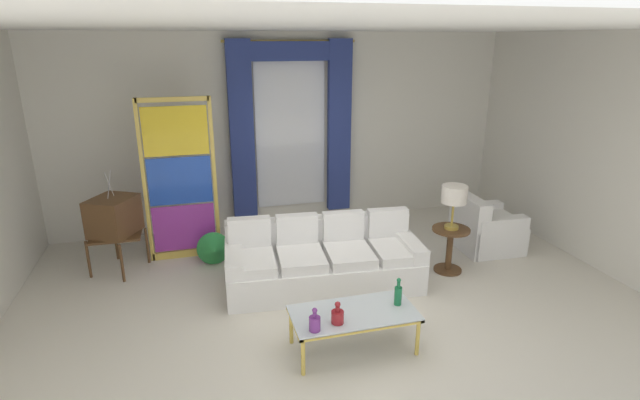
{
  "coord_description": "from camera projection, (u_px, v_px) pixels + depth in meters",
  "views": [
    {
      "loc": [
        -1.47,
        -4.46,
        2.9
      ],
      "look_at": [
        -0.0,
        0.9,
        1.05
      ],
      "focal_mm": 27.36,
      "sensor_mm": 36.0,
      "label": 1
    }
  ],
  "objects": [
    {
      "name": "vintage_tv",
      "position": [
        114.0,
        218.0,
        6.2
      ],
      "size": [
        0.73,
        0.76,
        1.35
      ],
      "color": "brown",
      "rests_on": "ground"
    },
    {
      "name": "bottle_amber_squat",
      "position": [
        315.0,
        323.0,
        4.35
      ],
      "size": [
        0.1,
        0.1,
        0.23
      ],
      "color": "#753384",
      "rests_on": "coffee_table"
    },
    {
      "name": "ceiling_slab",
      "position": [
        323.0,
        26.0,
        5.15
      ],
      "size": [
        8.0,
        7.6,
        0.04
      ],
      "primitive_type": "cube",
      "color": "white"
    },
    {
      "name": "couch_white_long",
      "position": [
        323.0,
        261.0,
        5.98
      ],
      "size": [
        2.4,
        1.11,
        0.86
      ],
      "color": "white",
      "rests_on": "ground"
    },
    {
      "name": "wall_right",
      "position": [
        596.0,
        151.0,
        6.36
      ],
      "size": [
        0.12,
        7.0,
        3.0
      ],
      "primitive_type": "cube",
      "color": "white",
      "rests_on": "ground"
    },
    {
      "name": "armchair_white",
      "position": [
        484.0,
        230.0,
        6.99
      ],
      "size": [
        0.85,
        0.85,
        0.8
      ],
      "color": "white",
      "rests_on": "ground"
    },
    {
      "name": "curtained_window",
      "position": [
        291.0,
        118.0,
        7.49
      ],
      "size": [
        2.0,
        0.17,
        2.7
      ],
      "color": "white",
      "rests_on": "ground"
    },
    {
      "name": "ground_plane",
      "position": [
        342.0,
        315.0,
        5.37
      ],
      "size": [
        16.0,
        16.0,
        0.0
      ],
      "primitive_type": "plane",
      "color": "silver"
    },
    {
      "name": "round_side_table",
      "position": [
        450.0,
        246.0,
        6.29
      ],
      "size": [
        0.48,
        0.48,
        0.59
      ],
      "color": "brown",
      "rests_on": "ground"
    },
    {
      "name": "peacock_figurine",
      "position": [
        214.0,
        250.0,
        6.47
      ],
      "size": [
        0.44,
        0.6,
        0.5
      ],
      "color": "beige",
      "rests_on": "ground"
    },
    {
      "name": "coffee_table",
      "position": [
        354.0,
        315.0,
        4.68
      ],
      "size": [
        1.2,
        0.59,
        0.41
      ],
      "color": "silver",
      "rests_on": "ground"
    },
    {
      "name": "bottle_blue_decanter",
      "position": [
        398.0,
        294.0,
        4.76
      ],
      "size": [
        0.07,
        0.07,
        0.29
      ],
      "color": "#196B3D",
      "rests_on": "coffee_table"
    },
    {
      "name": "bottle_crystal_tall",
      "position": [
        338.0,
        316.0,
        4.46
      ],
      "size": [
        0.12,
        0.12,
        0.22
      ],
      "color": "maroon",
      "rests_on": "coffee_table"
    },
    {
      "name": "table_lamp_brass",
      "position": [
        454.0,
        196.0,
        6.07
      ],
      "size": [
        0.32,
        0.32,
        0.57
      ],
      "color": "#B29338",
      "rests_on": "round_side_table"
    },
    {
      "name": "wall_rear",
      "position": [
        284.0,
        131.0,
        7.7
      ],
      "size": [
        8.0,
        0.12,
        3.0
      ],
      "primitive_type": "cube",
      "color": "white",
      "rests_on": "ground"
    },
    {
      "name": "stained_glass_divider",
      "position": [
        180.0,
        184.0,
        6.48
      ],
      "size": [
        0.95,
        0.05,
        2.2
      ],
      "color": "gold",
      "rests_on": "ground"
    }
  ]
}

